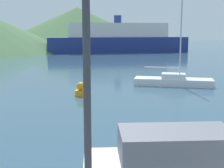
{
  "coord_description": "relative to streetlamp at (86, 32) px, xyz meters",
  "views": [
    {
      "loc": [
        -6.77,
        -4.39,
        4.53
      ],
      "look_at": [
        -0.53,
        14.0,
        1.2
      ],
      "focal_mm": 50.0,
      "sensor_mm": 36.0,
      "label": 1
    }
  ],
  "objects": [
    {
      "name": "hill_central",
      "position": [
        18.3,
        82.9,
        0.97
      ],
      "size": [
        48.9,
        48.9,
        10.97
      ],
      "color": "#476B42",
      "rests_on": "ground_plane"
    },
    {
      "name": "buoy_marker",
      "position": [
        3.7,
        16.54,
        -4.11
      ],
      "size": [
        0.84,
        0.84,
        0.96
      ],
      "color": "orange",
      "rests_on": "ground_plane"
    },
    {
      "name": "motorboat_near",
      "position": [
        4.49,
        2.67,
        -3.97
      ],
      "size": [
        7.8,
        4.01,
        2.3
      ],
      "rotation": [
        0.0,
        0.0,
        -0.27
      ],
      "color": "white",
      "rests_on": "ground_plane"
    },
    {
      "name": "streetlamp",
      "position": [
        0.0,
        0.0,
        0.0
      ],
      "size": [
        0.39,
        0.39,
        5.25
      ],
      "color": "#38383D",
      "rests_on": "dock"
    },
    {
      "name": "sailboat_inner",
      "position": [
        11.97,
        18.09,
        -4.1
      ],
      "size": [
        6.44,
        4.77,
        7.39
      ],
      "rotation": [
        0.0,
        0.0,
        -0.53
      ],
      "color": "silver",
      "rests_on": "ground_plane"
    },
    {
      "name": "ferry_distant",
      "position": [
        21.56,
        58.61,
        -1.82
      ],
      "size": [
        30.15,
        9.94,
        7.7
      ],
      "rotation": [
        0.0,
        0.0,
        -0.12
      ],
      "color": "navy",
      "rests_on": "ground_plane"
    }
  ]
}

